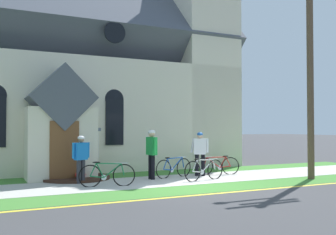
# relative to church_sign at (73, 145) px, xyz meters

# --- Properties ---
(ground) EXTENTS (140.00, 140.00, 0.00)m
(ground) POSITION_rel_church_sign_xyz_m (3.21, 0.20, -1.22)
(ground) COLOR #3D3D3F
(sidewalk_slab) EXTENTS (32.00, 2.65, 0.01)m
(sidewalk_slab) POSITION_rel_church_sign_xyz_m (1.84, -2.12, -1.22)
(sidewalk_slab) COLOR #B7B5AD
(sidewalk_slab) RESTS_ON ground
(grass_verge) EXTENTS (32.00, 1.55, 0.01)m
(grass_verge) POSITION_rel_church_sign_xyz_m (1.84, -4.22, -1.22)
(grass_verge) COLOR #427F33
(grass_verge) RESTS_ON ground
(church_lawn) EXTENTS (24.00, 1.63, 0.01)m
(church_lawn) POSITION_rel_church_sign_xyz_m (1.84, 0.02, -1.22)
(church_lawn) COLOR #427F33
(church_lawn) RESTS_ON ground
(curb_paint_stripe) EXTENTS (28.00, 0.16, 0.01)m
(curb_paint_stripe) POSITION_rel_church_sign_xyz_m (1.84, -5.14, -1.22)
(curb_paint_stripe) COLOR yellow
(curb_paint_stripe) RESTS_ON ground
(church_building) EXTENTS (13.35, 11.87, 13.21)m
(church_building) POSITION_rel_church_sign_xyz_m (2.17, 5.55, 3.36)
(church_building) COLOR beige
(church_building) RESTS_ON ground
(church_sign) EXTENTS (2.03, 0.23, 1.86)m
(church_sign) POSITION_rel_church_sign_xyz_m (0.00, 0.00, 0.00)
(church_sign) COLOR slate
(church_sign) RESTS_ON ground
(flower_bed) EXTENTS (2.49, 2.49, 0.34)m
(flower_bed) POSITION_rel_church_sign_xyz_m (-0.01, -0.37, -1.14)
(flower_bed) COLOR #382319
(flower_bed) RESTS_ON ground
(bicycle_white) EXTENTS (1.67, 0.48, 0.79)m
(bicycle_white) POSITION_rel_church_sign_xyz_m (3.42, -1.48, -0.85)
(bicycle_white) COLOR black
(bicycle_white) RESTS_ON ground
(bicycle_green) EXTENTS (1.76, 0.39, 0.82)m
(bicycle_green) POSITION_rel_church_sign_xyz_m (0.53, -2.56, -0.85)
(bicycle_green) COLOR black
(bicycle_green) RESTS_ON ground
(bicycle_black) EXTENTS (1.77, 0.38, 0.81)m
(bicycle_black) POSITION_rel_church_sign_xyz_m (4.04, -2.66, -0.84)
(bicycle_black) COLOR black
(bicycle_black) RESTS_ON ground
(bicycle_yellow) EXTENTS (1.72, 0.55, 0.78)m
(bicycle_yellow) POSITION_rel_church_sign_xyz_m (5.36, -1.50, -0.85)
(bicycle_yellow) COLOR black
(bicycle_yellow) RESTS_ON ground
(cyclist_in_orange_jersey) EXTENTS (0.62, 0.37, 1.60)m
(cyclist_in_orange_jersey) POSITION_rel_church_sign_xyz_m (-0.07, -1.52, -0.30)
(cyclist_in_orange_jersey) COLOR #2D2D33
(cyclist_in_orange_jersey) RESTS_ON ground
(cyclist_in_blue_jersey) EXTENTS (0.31, 0.74, 1.78)m
(cyclist_in_blue_jersey) POSITION_rel_church_sign_xyz_m (2.46, -1.63, -0.16)
(cyclist_in_blue_jersey) COLOR black
(cyclist_in_blue_jersey) RESTS_ON ground
(cyclist_in_red_jersey) EXTENTS (0.54, 0.53, 1.69)m
(cyclist_in_red_jersey) POSITION_rel_church_sign_xyz_m (4.53, -1.54, -0.23)
(cyclist_in_red_jersey) COLOR black
(cyclist_in_red_jersey) RESTS_ON ground
(utility_pole) EXTENTS (3.12, 0.28, 9.46)m
(utility_pole) POSITION_rel_church_sign_xyz_m (7.67, -4.00, 4.00)
(utility_pole) COLOR brown
(utility_pole) RESTS_ON ground
(roadside_conifer) EXTENTS (2.91, 2.91, 7.60)m
(roadside_conifer) POSITION_rel_church_sign_xyz_m (7.95, 4.46, 3.45)
(roadside_conifer) COLOR #3D2D1E
(roadside_conifer) RESTS_ON ground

